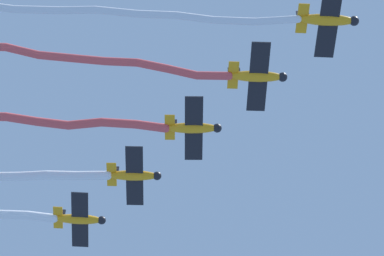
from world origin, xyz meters
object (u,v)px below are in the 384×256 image
at_px(airplane_right_wing, 193,128).
at_px(airplane_lead, 328,20).
at_px(airplane_slot, 134,175).
at_px(airplane_left_wing, 258,76).
at_px(airplane_trail, 80,219).

bearing_deg(airplane_right_wing, airplane_lead, -45.71).
bearing_deg(airplane_slot, airplane_right_wing, -46.69).
height_order(airplane_lead, airplane_left_wing, airplane_left_wing).
height_order(airplane_lead, airplane_trail, airplane_trail).
distance_m(airplane_lead, airplane_trail, 31.75).
relative_size(airplane_lead, airplane_trail, 1.00).
height_order(airplane_left_wing, airplane_right_wing, airplane_right_wing).
height_order(airplane_right_wing, airplane_slot, airplane_slot).
xyz_separation_m(airplane_left_wing, airplane_right_wing, (-4.40, -6.59, 0.25)).
relative_size(airplane_lead, airplane_left_wing, 1.00).
xyz_separation_m(airplane_lead, airplane_right_wing, (-8.81, -13.19, 0.50)).
xyz_separation_m(airplane_right_wing, airplane_slot, (-4.41, -6.60, 0.25)).
height_order(airplane_left_wing, airplane_trail, airplane_trail).
bearing_deg(airplane_lead, airplane_right_wing, 132.09).
bearing_deg(airplane_right_wing, airplane_left_wing, -45.71).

